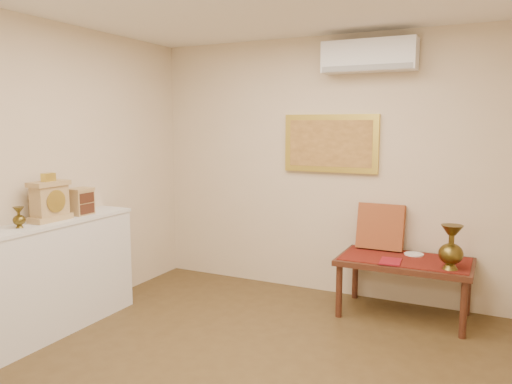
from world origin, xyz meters
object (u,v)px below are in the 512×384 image
Objects in this scene: low_table at (405,266)px; wooden_chest at (81,201)px; display_ledge at (35,283)px; brass_urn_tall at (451,242)px; mantel_clock at (50,201)px.

wooden_chest is at bearing -153.15° from low_table.
display_ledge is 0.81m from wooden_chest.
brass_urn_tall is 0.54m from low_table.
low_table is at bearing 35.10° from display_ledge.
mantel_clock is 1.68× the size of wooden_chest.
display_ledge is 3.27m from low_table.
mantel_clock reaches higher than brass_urn_tall.
display_ledge is (-3.08, -1.70, -0.30)m from brass_urn_tall.
wooden_chest is (-3.07, -1.17, 0.31)m from brass_urn_tall.
mantel_clock is at bearing -147.84° from low_table.
wooden_chest is at bearing 87.73° from mantel_clock.
display_ledge is 4.93× the size of mantel_clock.
brass_urn_tall is 0.39× the size of low_table.
low_table is at bearing 26.85° from wooden_chest.
brass_urn_tall is 3.30m from wooden_chest.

